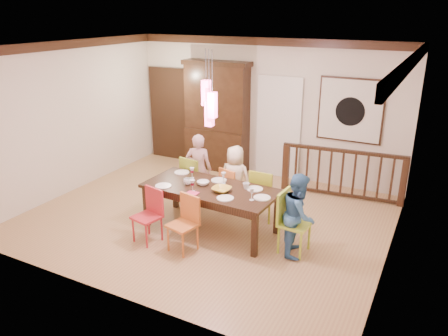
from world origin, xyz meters
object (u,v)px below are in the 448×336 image
at_px(chair_end_right, 295,219).
at_px(person_far_mid, 235,179).
at_px(dining_table, 210,192).
at_px(chair_far_left, 196,177).
at_px(balustrade, 342,172).
at_px(person_far_left, 199,169).
at_px(china_hutch, 217,116).
at_px(person_end_right, 299,214).

height_order(chair_end_right, person_far_mid, person_far_mid).
xyz_separation_m(dining_table, person_far_mid, (0.02, 0.86, -0.07)).
bearing_deg(chair_far_left, person_far_mid, -162.49).
bearing_deg(balustrade, chair_far_left, -151.09).
bearing_deg(chair_end_right, person_far_left, 71.36).
bearing_deg(china_hutch, person_far_left, -71.90).
height_order(dining_table, chair_far_left, chair_far_left).
relative_size(dining_table, china_hutch, 0.91).
relative_size(chair_end_right, person_far_mid, 0.79).
distance_m(person_far_left, person_end_right, 2.40).
bearing_deg(person_end_right, person_far_left, 55.48).
bearing_deg(dining_table, china_hutch, 118.46).
bearing_deg(person_end_right, dining_table, 75.49).
xyz_separation_m(chair_far_left, chair_end_right, (2.18, -0.80, 0.01)).
xyz_separation_m(china_hutch, balustrade, (2.90, -0.35, -0.71)).
relative_size(china_hutch, balustrade, 1.04).
bearing_deg(chair_far_left, china_hutch, -63.74).
height_order(balustrade, person_far_left, person_far_left).
xyz_separation_m(china_hutch, person_far_left, (0.60, -1.82, -0.54)).
xyz_separation_m(balustrade, person_end_right, (-0.08, -2.38, 0.13)).
relative_size(balustrade, person_far_left, 1.75).
relative_size(chair_end_right, balustrade, 0.41).
relative_size(dining_table, balustrade, 0.94).
bearing_deg(china_hutch, chair_far_left, -72.94).
bearing_deg(china_hutch, dining_table, -63.79).
bearing_deg(chair_end_right, chair_far_left, 73.53).
bearing_deg(person_end_right, china_hutch, 33.49).
xyz_separation_m(person_far_left, person_end_right, (2.22, -0.90, -0.04)).
bearing_deg(person_far_left, china_hutch, -88.16).
bearing_deg(person_far_left, chair_end_right, 141.32).
relative_size(chair_far_left, china_hutch, 0.39).
bearing_deg(person_far_left, balustrade, -163.58).
relative_size(person_far_left, person_far_mid, 1.11).
bearing_deg(chair_far_left, chair_end_right, 168.96).
height_order(china_hutch, balustrade, china_hutch).
xyz_separation_m(dining_table, chair_end_right, (1.45, -0.05, -0.12)).
bearing_deg(chair_end_right, dining_table, 91.87).
distance_m(dining_table, person_end_right, 1.51).
distance_m(chair_end_right, person_far_mid, 1.70).
xyz_separation_m(chair_far_left, person_end_right, (2.23, -0.81, 0.09)).
xyz_separation_m(dining_table, person_end_right, (1.50, -0.05, -0.04)).
bearing_deg(china_hutch, chair_end_right, -44.52).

